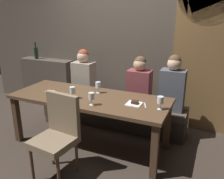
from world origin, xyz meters
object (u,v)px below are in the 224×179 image
at_px(diner_bearded, 139,82).
at_px(dessert_plate, 134,103).
at_px(fork_on_table, 145,105).
at_px(wine_glass_center_front, 92,97).
at_px(wine_glass_end_right, 73,91).
at_px(chair_near_side, 58,131).
at_px(diner_redhead, 84,74).
at_px(wine_bottle_dark_red, 36,53).
at_px(banquette_bench, 110,112).
at_px(wine_glass_near_right, 98,85).
at_px(diner_far_end, 173,84).
at_px(wine_glass_end_left, 160,100).
at_px(dining_table, 89,103).

height_order(diner_bearded, dessert_plate, diner_bearded).
bearing_deg(fork_on_table, wine_glass_center_front, -178.59).
xyz_separation_m(dessert_plate, fork_on_table, (0.14, 0.02, -0.01)).
bearing_deg(diner_bearded, wine_glass_end_right, -126.90).
relative_size(chair_near_side, diner_redhead, 1.20).
xyz_separation_m(wine_glass_center_front, dessert_plate, (0.48, 0.24, -0.10)).
relative_size(wine_bottle_dark_red, wine_glass_end_right, 1.99).
distance_m(diner_redhead, wine_bottle_dark_red, 1.33).
bearing_deg(banquette_bench, wine_glass_end_right, -100.70).
relative_size(chair_near_side, wine_glass_near_right, 5.98).
relative_size(diner_bearded, wine_bottle_dark_red, 2.36).
bearing_deg(diner_far_end, chair_near_side, -125.22).
distance_m(wine_glass_end_left, wine_glass_end_right, 1.16).
bearing_deg(wine_glass_end_right, diner_bearded, 53.10).
bearing_deg(wine_bottle_dark_red, dessert_plate, -22.96).
bearing_deg(chair_near_side, wine_bottle_dark_red, 135.33).
relative_size(wine_glass_center_front, wine_glass_end_left, 1.00).
xyz_separation_m(diner_redhead, diner_far_end, (1.49, 0.01, 0.01)).
bearing_deg(wine_bottle_dark_red, wine_glass_end_left, -20.96).
bearing_deg(wine_bottle_dark_red, wine_glass_near_right, -24.48).
relative_size(banquette_bench, wine_glass_end_left, 15.24).
xyz_separation_m(diner_far_end, wine_glass_center_front, (-0.82, -0.97, 0.01)).
height_order(dining_table, banquette_bench, dining_table).
bearing_deg(dining_table, diner_bearded, 55.43).
bearing_deg(diner_redhead, dessert_plate, -31.66).
distance_m(wine_glass_end_left, dessert_plate, 0.35).
bearing_deg(dessert_plate, wine_glass_end_right, -170.18).
bearing_deg(wine_glass_center_front, diner_bearded, 72.27).
height_order(diner_bearded, diner_far_end, diner_far_end).
distance_m(chair_near_side, diner_far_end, 1.78).
height_order(wine_bottle_dark_red, dessert_plate, wine_bottle_dark_red).
relative_size(dining_table, chair_near_side, 2.24).
xyz_separation_m(dining_table, diner_redhead, (-0.49, 0.70, 0.18)).
xyz_separation_m(dining_table, wine_bottle_dark_red, (-1.77, 1.01, 0.42)).
relative_size(diner_redhead, dessert_plate, 4.28).
bearing_deg(wine_glass_end_right, wine_bottle_dark_red, 143.90).
relative_size(chair_near_side, wine_glass_center_front, 5.98).
relative_size(banquette_bench, diner_far_end, 3.03).
height_order(diner_redhead, diner_far_end, diner_far_end).
height_order(diner_bearded, fork_on_table, diner_bearded).
bearing_deg(banquette_bench, wine_glass_near_right, -85.20).
xyz_separation_m(diner_far_end, dessert_plate, (-0.34, -0.73, -0.09)).
relative_size(wine_glass_near_right, wine_glass_end_right, 1.00).
height_order(banquette_bench, wine_glass_end_left, wine_glass_end_left).
height_order(wine_glass_center_front, wine_glass_end_right, same).
distance_m(banquette_bench, wine_glass_center_front, 1.16).
bearing_deg(wine_glass_end_right, fork_on_table, 9.38).
height_order(chair_near_side, wine_glass_end_right, chair_near_side).
bearing_deg(dessert_plate, dining_table, 178.70).
xyz_separation_m(chair_near_side, fork_on_table, (0.81, 0.72, 0.18)).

